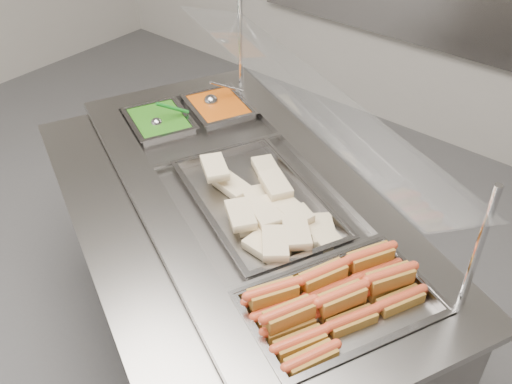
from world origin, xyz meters
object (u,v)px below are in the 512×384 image
Objects in this scene: steam_counter at (251,273)px; pan_hotdogs at (339,313)px; serving_spoon at (160,121)px; pan_wraps at (257,204)px; ladle at (212,101)px; sneeze_guard at (306,91)px.

steam_counter is 0.67m from pan_hotdogs.
pan_wraps is at bearing -11.60° from serving_spoon.
serving_spoon is (-0.61, 0.12, 0.03)m from pan_wraps.
steam_counter is 0.75m from ladle.
sneeze_guard is at bearing 136.61° from pan_hotdogs.
sneeze_guard is 0.70m from ladle.
pan_hotdogs is 0.82× the size of pan_wraps.
steam_counter is at bearing 155.89° from pan_hotdogs.
steam_counter is at bearing -114.11° from sneeze_guard.
serving_spoon reaches higher than pan_hotdogs.
pan_hotdogs reaches higher than steam_counter.
pan_wraps is at bearing -34.06° from ladle.
pan_hotdogs is 3.44× the size of ladle.
steam_counter is at bearing -10.42° from serving_spoon.
serving_spoon is (-1.07, 0.33, 0.05)m from pan_hotdogs.
pan_wraps is at bearing -98.77° from sneeze_guard.
ladle is 0.26m from serving_spoon.
ladle reaches higher than serving_spoon.
steam_counter is at bearing 155.89° from pan_wraps.
steam_counter is 0.38m from pan_wraps.
pan_hotdogs is 1.12m from serving_spoon.
serving_spoon is at bearing 169.58° from steam_counter.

